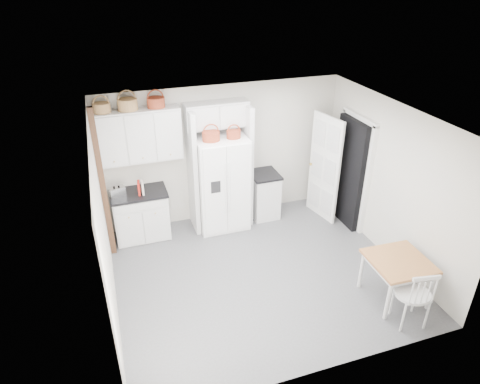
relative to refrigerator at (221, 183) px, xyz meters
name	(u,v)px	position (x,y,z in m)	size (l,w,h in m)	color
floor	(259,273)	(0.15, -1.63, -0.89)	(4.50, 4.50, 0.00)	#4B4B4D
ceiling	(263,120)	(0.15, -1.63, 1.71)	(4.50, 4.50, 0.00)	white
wall_back	(223,154)	(0.15, 0.37, 0.41)	(4.50, 4.50, 0.00)	beige
wall_left	(104,231)	(-2.10, -1.63, 0.41)	(4.00, 4.00, 0.00)	beige
wall_right	(390,182)	(2.40, -1.63, 0.41)	(4.00, 4.00, 0.00)	beige
refrigerator	(221,183)	(0.00, 0.00, 0.00)	(0.92, 0.74, 1.77)	white
base_cab_left	(141,215)	(-1.50, 0.07, -0.45)	(0.94, 0.59, 0.87)	silver
base_cab_right	(264,195)	(0.88, 0.07, -0.45)	(0.50, 0.59, 0.87)	silver
dining_table	(395,279)	(1.85, -2.78, -0.54)	(0.83, 0.83, 0.69)	#9C572F
windsor_chair	(413,294)	(1.74, -3.26, -0.39)	(0.49, 0.44, 1.00)	silver
counter_left	(138,193)	(-1.50, 0.07, 0.00)	(0.98, 0.63, 0.04)	black
counter_right	(264,174)	(0.88, 0.07, 0.00)	(0.54, 0.63, 0.04)	black
toaster	(117,192)	(-1.84, 0.02, 0.11)	(0.26, 0.15, 0.18)	silver
cookbook_red	(139,188)	(-1.48, -0.01, 0.14)	(0.04, 0.16, 0.24)	red
cookbook_cream	(142,187)	(-1.42, -0.01, 0.14)	(0.03, 0.16, 0.24)	beige
basket_upper_a	(102,108)	(-1.88, 0.20, 1.54)	(0.27, 0.27, 0.15)	brown
basket_upper_b	(128,105)	(-1.48, 0.20, 1.56)	(0.32, 0.32, 0.19)	brown
basket_upper_c	(156,102)	(-1.02, 0.20, 1.55)	(0.29, 0.29, 0.17)	maroon
basket_fridge_a	(211,136)	(-0.19, -0.10, 0.97)	(0.30, 0.30, 0.16)	maroon
basket_fridge_b	(234,134)	(0.21, -0.10, 0.95)	(0.25, 0.25, 0.13)	maroon
upper_cabinet	(139,135)	(-1.35, 0.20, 1.01)	(1.40, 0.34, 0.90)	silver
bridge_cabinet	(217,114)	(0.00, 0.20, 1.24)	(1.12, 0.34, 0.45)	silver
fridge_panel_left	(192,172)	(-0.51, 0.07, 0.26)	(0.08, 0.60, 2.30)	silver
fridge_panel_right	(246,165)	(0.51, 0.07, 0.26)	(0.08, 0.60, 2.30)	silver
trim_post	(103,186)	(-2.05, -0.28, 0.41)	(0.09, 0.09, 2.60)	black
doorway_void	(350,173)	(2.31, -0.63, 0.14)	(0.18, 0.85, 2.05)	black
door_slab	(324,168)	(1.95, -0.29, 0.14)	(0.80, 0.04, 2.05)	white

